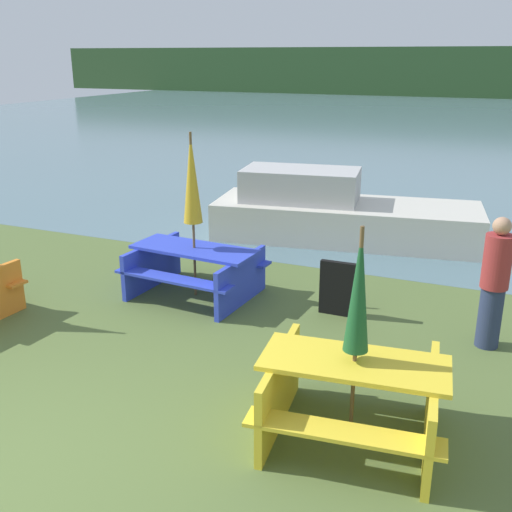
% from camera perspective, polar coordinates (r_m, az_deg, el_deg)
% --- Properties ---
extents(water, '(60.00, 50.00, 0.00)m').
position_cam_1_polar(water, '(34.31, 17.17, 12.21)').
color(water, slate).
rests_on(water, ground_plane).
extents(far_treeline, '(80.00, 1.60, 4.00)m').
position_cam_1_polar(far_treeline, '(54.09, 19.95, 16.13)').
color(far_treeline, '#284723').
rests_on(far_treeline, water).
extents(picnic_table_yellow, '(1.79, 1.55, 0.79)m').
position_cam_1_polar(picnic_table_yellow, '(5.57, 9.19, -12.73)').
color(picnic_table_yellow, yellow).
rests_on(picnic_table_yellow, ground_plane).
extents(picnic_table_blue, '(1.90, 1.50, 0.73)m').
position_cam_1_polar(picnic_table_blue, '(8.68, -5.85, -0.96)').
color(picnic_table_blue, blue).
rests_on(picnic_table_blue, ground_plane).
extents(umbrella_darkgreen, '(0.22, 0.22, 2.02)m').
position_cam_1_polar(umbrella_darkgreen, '(5.13, 9.75, -3.43)').
color(umbrella_darkgreen, brown).
rests_on(umbrella_darkgreen, ground_plane).
extents(umbrella_gold, '(0.27, 0.27, 2.36)m').
position_cam_1_polar(umbrella_gold, '(8.35, -6.13, 7.26)').
color(umbrella_gold, brown).
rests_on(umbrella_gold, ground_plane).
extents(boat, '(5.11, 2.37, 1.30)m').
position_cam_1_polar(boat, '(11.47, 7.65, 4.04)').
color(boat, beige).
rests_on(boat, water).
extents(person, '(0.32, 0.32, 1.61)m').
position_cam_1_polar(person, '(7.53, 21.74, -2.43)').
color(person, '#283351').
rests_on(person, ground_plane).
extents(signboard, '(0.55, 0.08, 0.75)m').
position_cam_1_polar(signboard, '(8.07, 7.99, -3.12)').
color(signboard, black).
rests_on(signboard, ground_plane).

